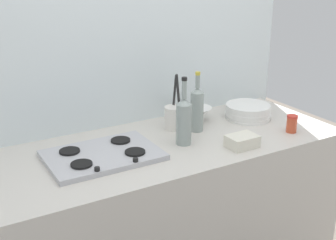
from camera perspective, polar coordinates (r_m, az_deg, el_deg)
The scene contains 10 objects.
counter_block at distance 2.41m, azimuth 0.00°, elevation -12.82°, with size 1.80×0.70×0.90m, color beige.
backsplash_panel at distance 2.41m, azimuth -4.58°, elevation 8.38°, with size 1.90×0.06×2.55m, color silver.
stovetop_hob at distance 2.06m, azimuth -8.39°, elevation -4.42°, with size 0.51×0.35×0.04m.
plate_stack at distance 2.57m, azimuth 10.20°, elevation 1.08°, with size 0.26×0.26×0.08m.
wine_bottle_leftmost at distance 2.15m, azimuth 2.04°, elevation -0.03°, with size 0.08×0.08×0.34m.
wine_bottle_mid_left at distance 2.32m, azimuth 3.73°, elevation 1.48°, with size 0.07×0.07×0.32m.
mixing_bowl at distance 2.49m, azimuth 3.67°, elevation 0.86°, with size 0.17×0.17×0.08m.
butter_dish at distance 2.18m, azimuth 9.46°, elevation -2.69°, with size 0.15×0.11×0.06m, color silver.
utensil_crock at distance 2.36m, azimuth 0.80°, elevation 0.45°, with size 0.10×0.10×0.31m.
condiment_jar_front at distance 2.41m, azimuth 15.56°, elevation -0.46°, with size 0.06×0.06×0.09m.
Camera 1 is at (-1.02, -1.75, 1.76)m, focal length 47.63 mm.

